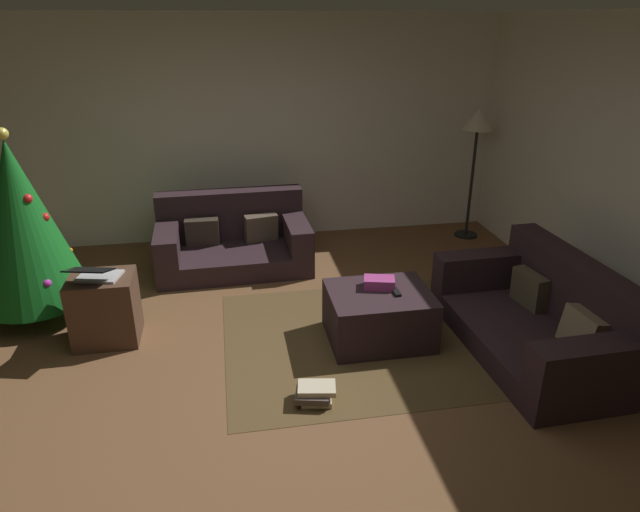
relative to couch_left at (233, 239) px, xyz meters
name	(u,v)px	position (x,y,z in m)	size (l,w,h in m)	color
ground_plane	(270,380)	(0.19, -2.26, -0.28)	(6.40, 6.40, 0.00)	brown
rear_partition	(242,131)	(0.19, 0.88, 1.02)	(6.40, 0.12, 2.60)	silver
couch_left	(233,239)	(0.00, 0.00, 0.00)	(1.64, 1.01, 0.77)	#2D1E23
couch_right	(546,318)	(2.46, -2.19, 0.00)	(1.06, 1.86, 0.75)	#2D1E23
ottoman	(379,315)	(1.16, -1.82, -0.06)	(0.85, 0.69, 0.44)	#2D1E23
gift_box	(379,283)	(1.17, -1.73, 0.20)	(0.26, 0.16, 0.09)	#B23F8C
tv_remote	(396,292)	(1.28, -1.85, 0.17)	(0.05, 0.16, 0.02)	black
christmas_tree	(22,223)	(-1.79, -0.90, 0.62)	(0.95, 0.95, 1.72)	brown
side_table	(105,309)	(-1.11, -1.43, 0.01)	(0.52, 0.44, 0.58)	#4C3323
laptop	(96,274)	(-1.12, -1.49, 0.36)	(0.41, 0.46, 0.17)	silver
book_stack	(315,394)	(0.48, -2.58, -0.21)	(0.32, 0.25, 0.13)	beige
corner_lamp	(477,129)	(2.91, 0.35, 1.05)	(0.36, 0.36, 1.57)	black
area_rug	(378,338)	(1.16, -1.82, -0.28)	(2.60, 2.00, 0.01)	brown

